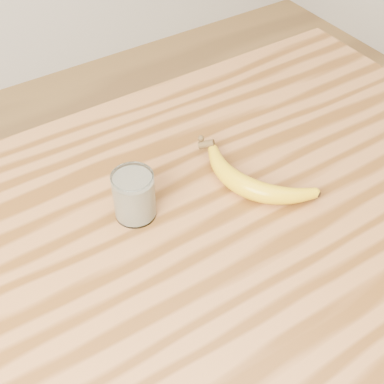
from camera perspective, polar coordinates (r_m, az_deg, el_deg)
table at (r=1.00m, az=2.03°, el=-7.96°), size 1.20×0.80×0.90m
smoothie_glass at (r=0.88m, az=-6.20°, el=-0.40°), size 0.07×0.07×0.09m
banana at (r=0.93m, az=5.88°, el=0.45°), size 0.22×0.33×0.04m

